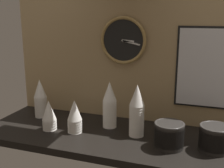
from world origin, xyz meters
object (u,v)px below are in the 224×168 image
Objects in this scene: cup_stack_far_left at (40,98)px; cup_stack_left at (49,115)px; cup_stack_center at (110,105)px; menu_board at (219,69)px; wall_clock at (123,40)px; cup_stack_center_right at (137,111)px; bowl_stack_right at (169,135)px; cup_stack_center_left at (75,116)px; bowl_stack_far_right at (215,138)px.

cup_stack_far_left reaches higher than cup_stack_left.
menu_board is at bearing 15.48° from cup_stack_center.
cup_stack_far_left is 0.53× the size of menu_board.
wall_clock is at bearing 77.77° from cup_stack_center.
cup_stack_center_right is at bearing -21.09° from cup_stack_center.
cup_stack_center_right is at bearing -150.11° from menu_board.
cup_stack_far_left is 0.65m from wall_clock.
cup_stack_far_left is 0.86× the size of wall_clock.
cup_stack_far_left is 0.87m from bowl_stack_right.
cup_stack_center_right is (0.66, -0.09, 0.02)m from cup_stack_far_left.
cup_stack_left is (-0.32, -0.15, -0.05)m from cup_stack_center.
bowl_stack_right is at bearing -124.12° from menu_board.
cup_stack_center_right reaches higher than bowl_stack_right.
cup_stack_center_left is at bearing -139.54° from cup_stack_center.
cup_stack_center_left is 1.26× the size of bowl_stack_right.
cup_stack_left is 0.99m from menu_board.
bowl_stack_right is (0.85, -0.17, -0.06)m from cup_stack_far_left.
wall_clock is (-0.55, 0.27, 0.43)m from bowl_stack_far_right.
cup_stack_center_left is at bearing 178.16° from bowl_stack_right.
bowl_stack_far_right is (0.22, 0.04, 0.00)m from bowl_stack_right.
cup_stack_center_right is 0.19m from cup_stack_center.
bowl_stack_far_right is (1.07, -0.14, -0.06)m from cup_stack_far_left.
cup_stack_center_left is at bearing -178.57° from bowl_stack_far_right.
cup_stack_center reaches higher than cup_stack_center_left.
menu_board reaches higher than cup_stack_center.
cup_stack_center_right is 0.41m from bowl_stack_far_right.
menu_board reaches higher than cup_stack_left.
cup_stack_left is 0.62m from wall_clock.
wall_clock is at bearing 14.81° from cup_stack_far_left.
wall_clock is at bearing 153.84° from bowl_stack_far_right.
cup_stack_left is at bearing -174.92° from cup_stack_center_left.
cup_stack_far_left reaches higher than bowl_stack_right.
bowl_stack_right and bowl_stack_far_right have the same top height.
bowl_stack_far_right is (0.90, 0.03, -0.02)m from cup_stack_left.
cup_stack_center reaches higher than bowl_stack_right.
bowl_stack_right is 0.22m from bowl_stack_far_right.
wall_clock reaches higher than cup_stack_far_left.
cup_stack_left is 0.16m from cup_stack_center_left.
cup_stack_center_left is at bearing -158.13° from menu_board.
cup_stack_left is 0.69m from bowl_stack_right.
cup_stack_center_right reaches higher than cup_stack_center.
bowl_stack_far_right is at bearing 1.43° from cup_stack_center_left.
cup_stack_center_right is 0.35m from cup_stack_center_left.
cup_stack_left is at bearing -177.93° from bowl_stack_far_right.
wall_clock is at bearing 123.61° from cup_stack_center_right.
bowl_stack_right is 0.63m from wall_clock.
wall_clock is (0.35, 0.30, 0.41)m from cup_stack_left.
cup_stack_center_right is 0.62× the size of menu_board.
cup_stack_far_left is 0.90× the size of cup_stack_center.
cup_stack_center is at bearing -102.23° from wall_clock.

